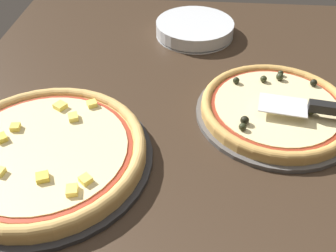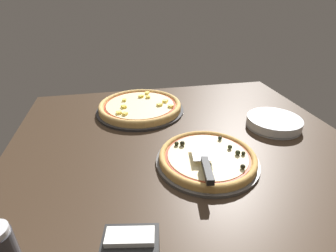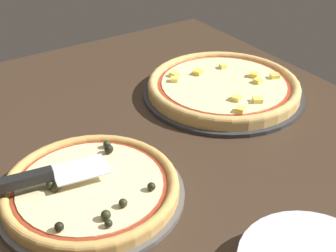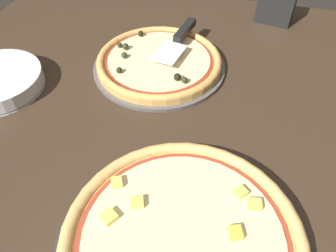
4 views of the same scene
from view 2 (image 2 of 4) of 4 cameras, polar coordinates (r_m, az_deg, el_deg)
ground_plane at (r=102.78cm, az=3.30°, el=-4.52°), size 132.39×123.33×3.60cm
pizza_pan_front at (r=91.76cm, az=8.50°, el=-7.59°), size 35.23×35.23×1.00cm
pizza_front at (r=90.71cm, az=8.59°, el=-6.65°), size 33.11×33.11×3.86cm
pizza_pan_back at (r=127.81cm, az=-6.05°, el=3.46°), size 41.86×41.86×1.00cm
pizza_back at (r=126.91cm, az=-6.10°, el=4.37°), size 39.35×39.35×3.63cm
serving_spatula at (r=81.06cm, az=8.22°, el=-8.50°), size 8.11×21.91×2.00cm
plate_stack at (r=120.97cm, az=22.05°, el=0.76°), size 22.76×22.76×4.20cm
parmesan_shaker at (r=69.33cm, az=-32.52°, el=-21.60°), size 6.05×6.05×11.28cm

